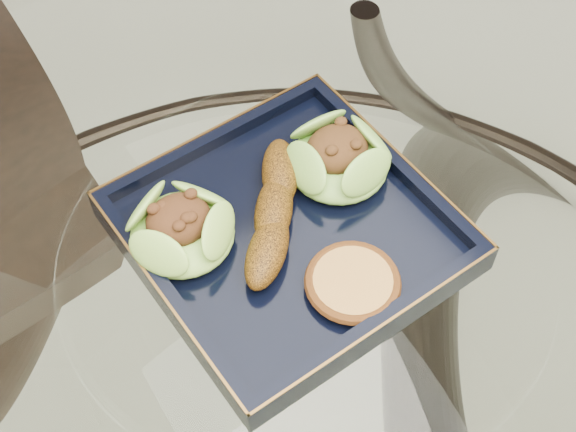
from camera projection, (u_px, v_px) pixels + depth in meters
dining_table at (303, 367)px, 0.86m from camera, size 1.13×1.13×0.77m
navy_plate at (288, 235)px, 0.75m from camera, size 0.28×0.28×0.02m
lettuce_wrap_left at (182, 230)px, 0.72m from camera, size 0.11×0.11×0.03m
lettuce_wrap_right at (338, 160)px, 0.77m from camera, size 0.13×0.13×0.04m
roasted_plantain at (274, 211)px, 0.73m from camera, size 0.13×0.15×0.03m
crumb_patty at (353, 283)px, 0.70m from camera, size 0.09×0.09×0.01m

